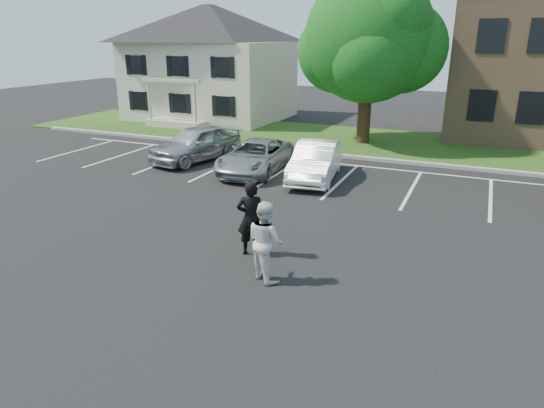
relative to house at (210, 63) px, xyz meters
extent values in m
plane|color=black|center=(13.00, -19.97, -3.83)|extent=(90.00, 90.00, 0.00)
cube|color=gray|center=(13.00, -7.97, -3.75)|extent=(40.00, 0.30, 0.15)
cube|color=#255115|center=(13.00, -3.97, -3.79)|extent=(44.00, 8.00, 0.08)
cube|color=silver|center=(-1.00, -11.97, -3.82)|extent=(0.12, 5.20, 0.01)
cube|color=silver|center=(1.80, -11.97, -3.82)|extent=(0.12, 5.20, 0.01)
cube|color=silver|center=(4.60, -11.97, -3.82)|extent=(0.12, 5.20, 0.01)
cube|color=silver|center=(7.40, -11.97, -3.82)|extent=(0.12, 5.20, 0.01)
cube|color=silver|center=(10.20, -11.97, -3.82)|extent=(0.12, 5.20, 0.01)
cube|color=silver|center=(13.00, -11.97, -3.82)|extent=(0.12, 5.20, 0.01)
cube|color=silver|center=(15.80, -11.97, -3.82)|extent=(0.12, 5.20, 0.01)
cube|color=silver|center=(18.60, -11.97, -3.82)|extent=(0.12, 5.20, 0.01)
cube|color=silver|center=(14.40, -9.27, -3.82)|extent=(34.00, 0.12, 0.01)
cube|color=beige|center=(0.00, 0.03, -1.23)|extent=(10.00, 8.00, 5.20)
pyramid|color=black|center=(0.00, 0.03, 2.57)|extent=(10.30, 8.24, 2.40)
cube|color=beige|center=(0.00, -4.27, -3.58)|extent=(4.00, 1.60, 0.50)
cylinder|color=beige|center=(-1.70, -4.87, -2.48)|extent=(0.18, 0.18, 2.70)
cylinder|color=beige|center=(1.70, -4.87, -2.48)|extent=(0.18, 0.18, 2.70)
cube|color=beige|center=(0.00, -4.87, -0.83)|extent=(4.20, 0.25, 0.20)
cube|color=black|center=(0.00, -3.99, -2.33)|extent=(0.90, 0.06, 1.20)
cube|color=black|center=(0.00, -3.99, -0.03)|extent=(0.90, 0.06, 1.20)
cube|color=black|center=(-0.65, -3.99, -2.33)|extent=(0.32, 0.05, 1.25)
cube|color=black|center=(0.65, -3.99, -2.33)|extent=(0.32, 0.05, 1.25)
cube|color=black|center=(17.80, -3.00, -1.63)|extent=(1.30, 0.06, 1.60)
cube|color=black|center=(17.80, -3.00, 1.77)|extent=(1.30, 0.06, 1.60)
cube|color=black|center=(20.10, -3.00, -1.63)|extent=(1.30, 0.06, 1.60)
cube|color=black|center=(20.10, -3.00, 1.77)|extent=(1.30, 0.06, 1.60)
cylinder|color=black|center=(12.05, -4.41, -2.23)|extent=(0.70, 0.70, 3.20)
sphere|color=#124615|center=(12.05, -4.41, 1.67)|extent=(6.60, 6.60, 6.60)
sphere|color=#124615|center=(13.65, -3.71, 1.17)|extent=(4.60, 4.60, 4.60)
sphere|color=#124615|center=(10.35, -4.01, 0.97)|extent=(4.40, 4.40, 4.40)
sphere|color=#124615|center=(12.45, -5.91, 0.77)|extent=(4.00, 4.00, 4.00)
sphere|color=#124615|center=(11.45, -2.81, 1.97)|extent=(4.20, 4.20, 4.20)
sphere|color=#124615|center=(13.25, -5.31, 2.57)|extent=(3.80, 3.80, 3.80)
imported|color=black|center=(12.68, -19.65, -2.81)|extent=(0.88, 0.76, 2.04)
imported|color=silver|center=(13.62, -20.78, -2.85)|extent=(1.21, 1.15, 1.97)
imported|color=#B2B1B7|center=(5.75, -11.30, -3.00)|extent=(3.03, 5.17, 1.65)
imported|color=#9A9CA1|center=(9.18, -12.02, -3.15)|extent=(2.56, 5.01, 1.35)
imported|color=white|center=(11.93, -12.07, -3.07)|extent=(2.25, 4.77, 1.51)
camera|label=1|loc=(18.00, -30.40, 1.75)|focal=32.00mm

